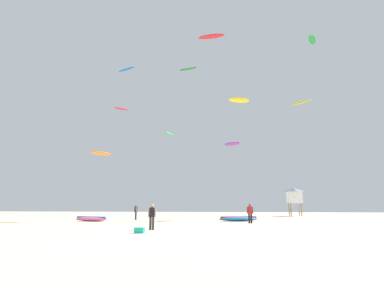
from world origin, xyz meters
TOP-DOWN VIEW (x-y plane):
  - ground_plane at (0.00, 0.00)m, footprint 120.00×120.00m
  - person_foreground at (-1.11, 5.58)m, footprint 0.55×0.38m
  - person_midground at (-6.57, 19.31)m, footprint 0.38×0.48m
  - person_left at (5.72, 14.06)m, footprint 0.57×0.39m
  - kite_grounded_near at (-10.06, 15.64)m, footprint 4.15×2.24m
  - kite_grounded_mid at (4.74, 17.55)m, footprint 4.27×2.44m
  - lifeguard_tower at (13.33, 33.52)m, footprint 2.30×2.30m
  - cooler_box at (-1.19, 3.14)m, footprint 0.56×0.36m
  - kite_aloft_0 at (-1.23, 23.16)m, footprint 2.58×1.29m
  - kite_aloft_1 at (14.26, 29.29)m, footprint 2.91×2.48m
  - kite_aloft_2 at (4.29, 41.19)m, footprint 3.09×2.01m
  - kite_aloft_3 at (-19.16, 37.28)m, footprint 3.40×4.03m
  - kite_aloft_4 at (-11.91, 28.78)m, footprint 3.51×2.31m
  - kite_aloft_5 at (-5.50, 31.96)m, footprint 1.55×2.61m
  - kite_aloft_6 at (17.28, 31.94)m, footprint 2.13×3.48m
  - kite_aloft_7 at (5.31, 22.96)m, footprint 2.88×1.75m
  - kite_aloft_8 at (1.69, 26.20)m, footprint 3.97×1.47m
  - kite_aloft_9 at (-15.28, 36.54)m, footprint 2.86×2.59m

SIDE VIEW (x-z plane):
  - ground_plane at x=0.00m, z-range 0.00..0.00m
  - cooler_box at x=-1.19m, z-range 0.00..0.32m
  - kite_grounded_near at x=-10.06m, z-range -0.01..0.47m
  - kite_grounded_mid at x=4.74m, z-range -0.03..0.50m
  - person_foreground at x=-1.11m, z-range 0.14..1.80m
  - person_midground at x=-6.57m, z-range 0.14..1.81m
  - person_left at x=5.72m, z-range 0.15..1.87m
  - lifeguard_tower at x=13.33m, z-range 0.98..5.13m
  - kite_aloft_3 at x=-19.16m, z-range 10.39..11.11m
  - kite_aloft_2 at x=4.29m, z-range 12.31..13.01m
  - kite_aloft_5 at x=-5.50m, z-range 12.46..13.02m
  - kite_aloft_7 at x=5.31m, z-range 14.37..15.04m
  - kite_aloft_1 at x=14.26m, z-range 15.79..16.50m
  - kite_aloft_9 at x=-15.28m, z-range 18.39..19.01m
  - kite_aloft_0 at x=-1.23m, z-range 19.11..19.71m
  - kite_aloft_4 at x=-11.91m, z-range 22.20..22.98m
  - kite_aloft_8 at x=1.69m, z-range 25.53..25.94m
  - kite_aloft_6 at x=17.28m, z-range 27.11..27.55m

